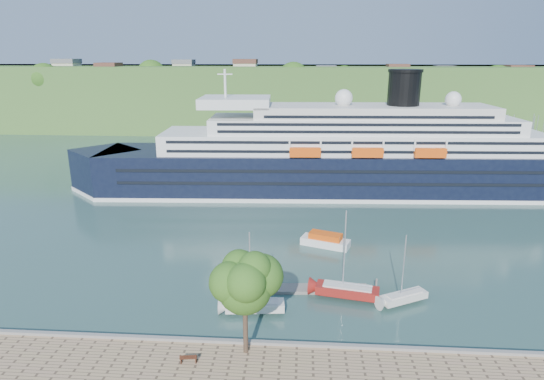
{
  "coord_description": "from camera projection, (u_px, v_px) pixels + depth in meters",
  "views": [
    {
      "loc": [
        1.71,
        -38.29,
        28.18
      ],
      "look_at": [
        -2.96,
        30.0,
        7.71
      ],
      "focal_mm": 30.0,
      "sensor_mm": 36.0,
      "label": 1
    }
  ],
  "objects": [
    {
      "name": "ground",
      "position": [
        281.0,
        352.0,
        44.78
      ],
      "size": [
        400.0,
        400.0,
        0.0
      ],
      "primitive_type": "plane",
      "color": "#284842",
      "rests_on": "ground"
    },
    {
      "name": "sailboat_white_near",
      "position": [
        255.0,
        276.0,
        50.16
      ],
      "size": [
        7.47,
        2.74,
        9.44
      ],
      "primitive_type": null,
      "rotation": [
        0.0,
        0.0,
        0.1
      ],
      "color": "silver",
      "rests_on": "ground"
    },
    {
      "name": "cruise_ship",
      "position": [
        342.0,
        133.0,
        93.44
      ],
      "size": [
        114.2,
        21.83,
        25.5
      ],
      "primitive_type": null,
      "rotation": [
        0.0,
        0.0,
        0.05
      ],
      "color": "black",
      "rests_on": "ground"
    },
    {
      "name": "floating_pontoon",
      "position": [
        295.0,
        289.0,
        56.49
      ],
      "size": [
        18.14,
        3.31,
        0.4
      ],
      "primitive_type": null,
      "rotation": [
        0.0,
        0.0,
        0.06
      ],
      "color": "gray",
      "rests_on": "ground"
    },
    {
      "name": "park_bench",
      "position": [
        188.0,
        357.0,
        41.65
      ],
      "size": [
        1.69,
        0.86,
        1.04
      ],
      "primitive_type": null,
      "rotation": [
        0.0,
        0.0,
        0.13
      ],
      "color": "#421F13",
      "rests_on": "promenade"
    },
    {
      "name": "sailboat_white_far",
      "position": [
        406.0,
        271.0,
        52.38
      ],
      "size": [
        6.55,
        4.59,
        8.34
      ],
      "primitive_type": null,
      "rotation": [
        0.0,
        0.0,
        0.48
      ],
      "color": "silver",
      "rests_on": "ground"
    },
    {
      "name": "tender_launch",
      "position": [
        325.0,
        240.0,
        69.41
      ],
      "size": [
        7.86,
        4.95,
        2.06
      ],
      "primitive_type": null,
      "rotation": [
        0.0,
        0.0,
        -0.35
      ],
      "color": "#E44D0D",
      "rests_on": "ground"
    },
    {
      "name": "far_hillside",
      "position": [
        299.0,
        97.0,
        179.94
      ],
      "size": [
        400.0,
        50.0,
        24.0
      ],
      "primitive_type": "cube",
      "color": "#395F26",
      "rests_on": "ground"
    },
    {
      "name": "sailboat_red",
      "position": [
        349.0,
        258.0,
        53.04
      ],
      "size": [
        8.54,
        3.87,
        10.66
      ],
      "primitive_type": null,
      "rotation": [
        0.0,
        0.0,
        -0.2
      ],
      "color": "maroon",
      "rests_on": "ground"
    },
    {
      "name": "promenade_tree",
      "position": [
        245.0,
        299.0,
        41.66
      ],
      "size": [
        6.79,
        6.79,
        11.25
      ],
      "primitive_type": null,
      "color": "#235516",
      "rests_on": "promenade"
    },
    {
      "name": "quay_coping",
      "position": [
        281.0,
        343.0,
        44.26
      ],
      "size": [
        220.0,
        0.5,
        0.3
      ],
      "primitive_type": "cube",
      "color": "slate",
      "rests_on": "promenade"
    }
  ]
}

